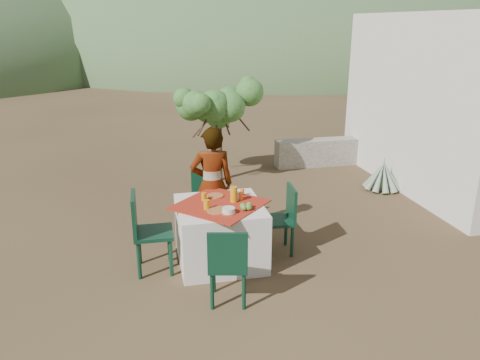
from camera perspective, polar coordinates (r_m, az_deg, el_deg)
The scene contains 24 objects.
ground at distance 6.11m, azimuth -7.26°, elevation -9.15°, with size 160.00×160.00×0.00m, color #372A19.
table at distance 5.79m, azimuth -2.43°, elevation -6.46°, with size 1.30×1.30×0.76m.
chair_far at distance 6.69m, azimuth -4.29°, elevation -2.10°, with size 0.46×0.46×0.85m.
chair_near at distance 4.88m, azimuth -1.48°, elevation -10.09°, with size 0.48×0.48×0.88m.
chair_left at distance 5.61m, azimuth -11.41°, elevation -5.86°, with size 0.46×0.46×0.98m.
chair_right at distance 6.01m, azimuth 5.24°, elevation -4.42°, with size 0.44×0.44×0.88m.
person at distance 6.23m, azimuth -3.43°, elevation -0.58°, with size 0.57×0.38×1.57m, color #8C6651.
shrub_tree at distance 8.61m, azimuth -2.32°, elevation 8.50°, with size 1.42×1.39×1.67m.
agave at distance 8.67m, azimuth 17.02°, elevation 0.41°, with size 0.68×0.66×0.72m.
stone_wall at distance 10.00m, azimuth 11.65°, elevation 3.45°, with size 2.60×0.35×0.55m, color #9C9588.
hill_near_right at distance 43.31m, azimuth 4.33°, elevation 14.88°, with size 48.00×48.00×20.00m, color #3D5731.
hill_far_center at distance 57.58m, azimuth -16.65°, elevation 15.12°, with size 60.00×60.00×24.00m, color gray.
hill_far_right at distance 58.80m, azimuth 17.02°, elevation 15.15°, with size 36.00×36.00×14.00m, color gray.
plate_far at distance 5.89m, azimuth -3.05°, elevation -1.93°, with size 0.21×0.21×0.01m, color brown.
plate_near at distance 5.44m, azimuth -2.73°, elevation -3.71°, with size 0.26×0.26×0.01m, color brown.
glass_far at distance 5.75m, azimuth -4.43°, elevation -2.04°, with size 0.06×0.06×0.10m, color orange.
glass_near at distance 5.47m, azimuth -4.09°, elevation -3.00°, with size 0.07×0.07×0.12m, color orange.
juice_pitcher at distance 5.67m, azimuth -0.76°, elevation -1.76°, with size 0.09×0.09×0.19m, color orange.
bowl_plate at distance 5.37m, azimuth -1.40°, elevation -4.00°, with size 0.18×0.18×0.01m, color brown.
white_bowl at distance 5.36m, azimuth -1.40°, elevation -3.67°, with size 0.15×0.15×0.05m, color silver.
jar_left at distance 5.75m, azimuth 0.09°, elevation -1.97°, with size 0.06×0.06×0.10m, color orange.
jar_right at distance 5.91m, azimuth 0.27°, elevation -1.46°, with size 0.05×0.05×0.08m, color orange.
napkin_holder at distance 5.73m, azimuth -0.48°, elevation -2.01°, with size 0.08×0.05×0.10m, color silver.
fruit_cluster at distance 5.46m, azimuth 0.75°, elevation -3.25°, with size 0.15×0.14×0.08m.
Camera 1 is at (-0.42, -5.40, 2.84)m, focal length 35.00 mm.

